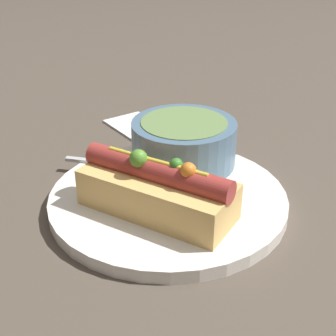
{
  "coord_description": "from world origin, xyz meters",
  "views": [
    {
      "loc": [
        0.3,
        -0.31,
        0.28
      ],
      "look_at": [
        0.0,
        0.0,
        0.04
      ],
      "focal_mm": 50.0,
      "sensor_mm": 36.0,
      "label": 1
    }
  ],
  "objects": [
    {
      "name": "hot_dog",
      "position": [
        0.02,
        -0.03,
        0.04
      ],
      "size": [
        0.17,
        0.1,
        0.07
      ],
      "rotation": [
        0.0,
        0.0,
        0.23
      ],
      "color": "#DBAD60",
      "rests_on": "dinner_plate"
    },
    {
      "name": "ground_plane",
      "position": [
        0.0,
        0.0,
        0.0
      ],
      "size": [
        4.0,
        4.0,
        0.0
      ],
      "primitive_type": "plane",
      "color": "#4C4238"
    },
    {
      "name": "spoon",
      "position": [
        -0.04,
        0.03,
        0.02
      ],
      "size": [
        0.14,
        0.09,
        0.01
      ],
      "rotation": [
        0.0,
        0.0,
        0.54
      ],
      "color": "#B7B7BC",
      "rests_on": "dinner_plate"
    },
    {
      "name": "soup_bowl",
      "position": [
        -0.04,
        0.07,
        0.04
      ],
      "size": [
        0.12,
        0.12,
        0.05
      ],
      "color": "slate",
      "rests_on": "dinner_plate"
    },
    {
      "name": "napkin",
      "position": [
        -0.17,
        0.12,
        0.0
      ],
      "size": [
        0.13,
        0.08,
        0.01
      ],
      "rotation": [
        0.0,
        0.0,
        -0.19
      ],
      "color": "white",
      "rests_on": "ground_plane"
    },
    {
      "name": "dinner_plate",
      "position": [
        0.0,
        0.0,
        0.01
      ],
      "size": [
        0.25,
        0.25,
        0.01
      ],
      "color": "white",
      "rests_on": "ground_plane"
    }
  ]
}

